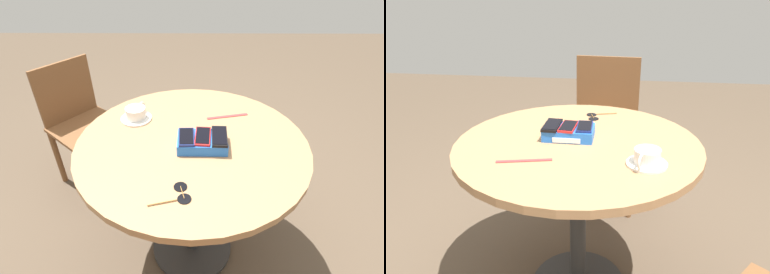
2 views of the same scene
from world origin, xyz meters
The scene contains 11 objects.
ground_plane centered at (0.00, 0.00, 0.00)m, with size 8.00×8.00×0.00m, color brown.
round_table centered at (0.00, 0.00, 0.60)m, with size 0.96×0.96×0.72m.
phone_box centered at (-0.04, 0.04, 0.75)m, with size 0.20×0.13×0.04m.
phone_black centered at (-0.11, 0.04, 0.77)m, with size 0.07×0.14×0.01m.
phone_red centered at (-0.04, 0.03, 0.77)m, with size 0.07×0.13×0.01m.
phone_navy centered at (0.02, 0.04, 0.77)m, with size 0.06×0.12×0.01m.
saucer centered at (0.26, -0.17, 0.73)m, with size 0.14×0.14×0.01m, color silver.
coffee_cup centered at (0.26, -0.17, 0.76)m, with size 0.09×0.12×0.06m.
lanyard_strap centered at (-0.16, -0.19, 0.73)m, with size 0.20×0.02×0.00m, color red.
sunglasses centered at (0.04, 0.30, 0.73)m, with size 0.14×0.11×0.01m.
chair_near_window centered at (0.69, -0.58, 0.42)m, with size 0.55×0.55×0.80m.
Camera 1 is at (-0.01, 1.00, 1.46)m, focal length 28.00 mm.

